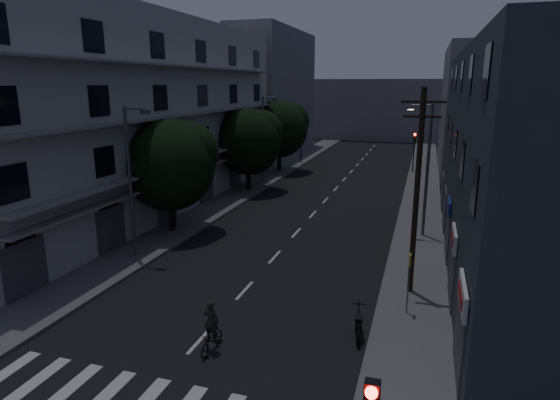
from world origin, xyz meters
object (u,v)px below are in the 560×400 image
Objects in this scene: utility_pole at (417,189)px; cyclist at (212,334)px; bus_stop_sign at (409,273)px; motorcycle at (358,325)px.

utility_pole reaches higher than cyclist.
utility_pole is at bearing 49.39° from cyclist.
bus_stop_sign is 1.30× the size of cyclist.
bus_stop_sign is 3.12m from motorcycle.
utility_pole reaches higher than bus_stop_sign.
bus_stop_sign reaches higher than motorcycle.
bus_stop_sign is at bearing 44.50° from motorcycle.
utility_pole is 3.56× the size of bus_stop_sign.
utility_pole is 6.47m from motorcycle.
bus_stop_sign is 8.14m from cyclist.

